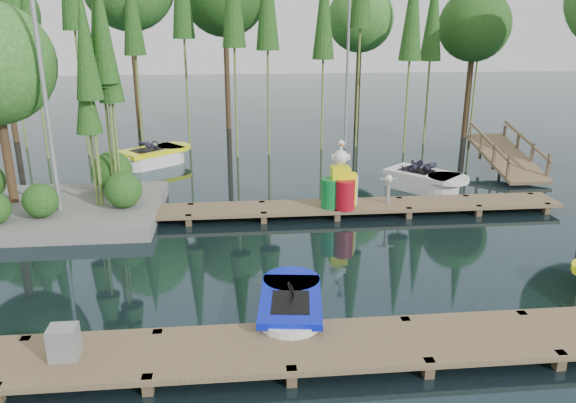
{
  "coord_description": "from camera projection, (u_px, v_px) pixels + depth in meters",
  "views": [
    {
      "loc": [
        -0.76,
        -12.36,
        5.34
      ],
      "look_at": [
        0.5,
        0.5,
        1.1
      ],
      "focal_mm": 35.0,
      "sensor_mm": 36.0,
      "label": 1
    }
  ],
  "objects": [
    {
      "name": "ground_plane",
      "position": [
        269.0,
        252.0,
        13.43
      ],
      "size": [
        90.0,
        90.0,
        0.0
      ],
      "primitive_type": "plane",
      "color": "#1D3036"
    },
    {
      "name": "near_dock",
      "position": [
        287.0,
        349.0,
        9.1
      ],
      "size": [
        18.0,
        1.5,
        0.5
      ],
      "color": "brown",
      "rests_on": "ground"
    },
    {
      "name": "far_dock",
      "position": [
        299.0,
        208.0,
        15.81
      ],
      "size": [
        15.0,
        1.2,
        0.5
      ],
      "color": "brown",
      "rests_on": "ground"
    },
    {
      "name": "island",
      "position": [
        25.0,
        103.0,
        14.96
      ],
      "size": [
        6.2,
        4.2,
        6.75
      ],
      "color": "slate",
      "rests_on": "ground"
    },
    {
      "name": "lamp_island",
      "position": [
        40.0,
        63.0,
        13.95
      ],
      "size": [
        0.3,
        0.3,
        7.25
      ],
      "color": "gray",
      "rests_on": "ground"
    },
    {
      "name": "lamp_rear",
      "position": [
        348.0,
        46.0,
        22.87
      ],
      "size": [
        0.3,
        0.3,
        7.25
      ],
      "color": "gray",
      "rests_on": "ground"
    },
    {
      "name": "ramp",
      "position": [
        506.0,
        156.0,
        20.23
      ],
      "size": [
        1.5,
        3.94,
        1.49
      ],
      "color": "brown",
      "rests_on": "ground"
    },
    {
      "name": "boat_blue",
      "position": [
        291.0,
        310.0,
        10.31
      ],
      "size": [
        1.39,
        2.56,
        0.82
      ],
      "rotation": [
        0.0,
        0.0,
        -0.12
      ],
      "color": "white",
      "rests_on": "ground"
    },
    {
      "name": "boat_yellow_far",
      "position": [
        153.0,
        157.0,
        21.31
      ],
      "size": [
        3.12,
        2.9,
        1.48
      ],
      "rotation": [
        0.0,
        0.0,
        0.34
      ],
      "color": "white",
      "rests_on": "ground"
    },
    {
      "name": "boat_white_far",
      "position": [
        423.0,
        180.0,
        18.26
      ],
      "size": [
        2.84,
        2.96,
        1.34
      ],
      "rotation": [
        0.0,
        0.0,
        -0.14
      ],
      "color": "white",
      "rests_on": "ground"
    },
    {
      "name": "utility_cabinet",
      "position": [
        64.0,
        342.0,
        8.67
      ],
      "size": [
        0.43,
        0.37,
        0.53
      ],
      "primitive_type": "cube",
      "color": "gray",
      "rests_on": "near_dock"
    },
    {
      "name": "yellow_barrel",
      "position": [
        346.0,
        189.0,
        15.77
      ],
      "size": [
        0.6,
        0.6,
        0.9
      ],
      "primitive_type": "cylinder",
      "color": "#FFFE0D",
      "rests_on": "far_dock"
    },
    {
      "name": "drum_cluster",
      "position": [
        341.0,
        187.0,
        15.59
      ],
      "size": [
        1.09,
        1.0,
        1.88
      ],
      "color": "#0C732C",
      "rests_on": "far_dock"
    },
    {
      "name": "seagull_post",
      "position": [
        389.0,
        184.0,
        15.85
      ],
      "size": [
        0.52,
        0.28,
        0.83
      ],
      "color": "gray",
      "rests_on": "far_dock"
    }
  ]
}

